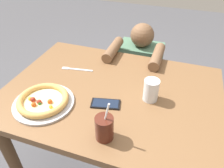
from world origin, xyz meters
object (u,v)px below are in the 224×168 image
object	(u,v)px
cell_phone	(106,104)
diner_seated	(138,78)
water_cup_clear	(151,90)
fork	(76,69)
pizza_near	(43,101)
drink_cup_colored	(104,128)

from	to	relation	value
cell_phone	diner_seated	bearing A→B (deg)	88.33
water_cup_clear	fork	bearing A→B (deg)	165.36
water_cup_clear	fork	world-z (taller)	water_cup_clear
water_cup_clear	pizza_near	bearing A→B (deg)	-157.30
fork	diner_seated	world-z (taller)	diner_seated
diner_seated	drink_cup_colored	bearing A→B (deg)	-87.10
drink_cup_colored	water_cup_clear	world-z (taller)	drink_cup_colored
pizza_near	fork	world-z (taller)	pizza_near
pizza_near	cell_phone	distance (m)	0.32
drink_cup_colored	cell_phone	world-z (taller)	drink_cup_colored
cell_phone	water_cup_clear	bearing A→B (deg)	28.73
cell_phone	diner_seated	world-z (taller)	diner_seated
drink_cup_colored	diner_seated	xyz separation A→B (m)	(-0.05, 0.94, -0.38)
cell_phone	diner_seated	distance (m)	0.81
fork	diner_seated	distance (m)	0.67
drink_cup_colored	cell_phone	bearing A→B (deg)	109.12
pizza_near	cell_phone	world-z (taller)	pizza_near
water_cup_clear	cell_phone	distance (m)	0.24
water_cup_clear	cell_phone	bearing A→B (deg)	-151.27
fork	cell_phone	size ratio (longest dim) A/B	1.25
fork	diner_seated	xyz separation A→B (m)	(0.32, 0.49, -0.33)
fork	cell_phone	world-z (taller)	cell_phone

